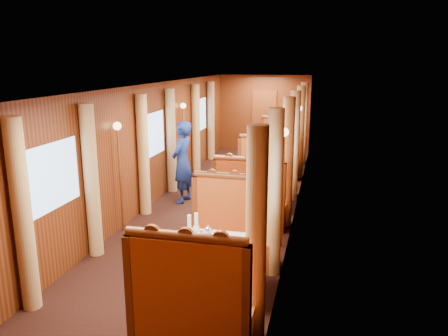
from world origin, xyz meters
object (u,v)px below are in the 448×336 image
(banquette_mid_aft, at_px, (265,176))
(banquette_near_fwd, at_px, (192,308))
(banquette_mid_fwd, at_px, (250,204))
(fruit_plate, at_px, (239,246))
(teapot_right, at_px, (213,240))
(table_near, at_px, (216,269))
(teapot_left, at_px, (199,239))
(banquette_near_aft, at_px, (233,235))
(rose_vase_far, at_px, (279,136))
(tea_tray, at_px, (210,240))
(steward, at_px, (182,162))
(rose_vase_mid, at_px, (258,164))
(banquette_far_aft, at_px, (281,147))
(table_mid, at_px, (258,191))
(passenger, at_px, (264,165))
(banquette_far_fwd, at_px, (273,162))
(table_far, at_px, (278,156))
(teapot_back, at_px, (208,234))

(banquette_mid_aft, bearing_deg, banquette_near_fwd, -90.00)
(banquette_near_fwd, bearing_deg, banquette_mid_fwd, 90.00)
(fruit_plate, bearing_deg, teapot_right, -177.80)
(table_near, height_order, teapot_left, teapot_left)
(banquette_mid_aft, distance_m, fruit_plate, 4.64)
(banquette_near_aft, relative_size, rose_vase_far, 3.72)
(table_near, relative_size, tea_tray, 3.09)
(teapot_right, distance_m, fruit_plate, 0.33)
(banquette_near_aft, height_order, banquette_mid_fwd, same)
(teapot_right, distance_m, steward, 4.04)
(teapot_left, xyz_separation_m, rose_vase_mid, (0.16, 3.62, 0.12))
(banquette_mid_fwd, xyz_separation_m, banquette_far_aft, (0.00, 5.53, 0.00))
(fruit_plate, xyz_separation_m, rose_vase_mid, (-0.35, 3.62, 0.16))
(teapot_right, bearing_deg, banquette_far_aft, 100.15)
(banquette_near_fwd, height_order, fruit_plate, banquette_near_fwd)
(banquette_near_aft, bearing_deg, banquette_near_fwd, -90.00)
(table_mid, height_order, fruit_plate, fruit_plate)
(banquette_near_aft, distance_m, passenger, 3.28)
(table_near, bearing_deg, banquette_near_fwd, -90.00)
(banquette_far_aft, distance_m, rose_vase_mid, 4.53)
(steward, bearing_deg, rose_vase_far, 160.15)
(table_near, height_order, banquette_near_fwd, banquette_near_fwd)
(banquette_far_fwd, distance_m, rose_vase_mid, 2.52)
(rose_vase_far, xyz_separation_m, passenger, (-0.02, -2.69, -0.19))
(table_near, xyz_separation_m, rose_vase_far, (0.02, 6.97, 0.55))
(teapot_left, bearing_deg, tea_tray, 52.33)
(rose_vase_far, bearing_deg, table_far, 116.83)
(banquette_near_fwd, relative_size, banquette_near_aft, 1.00)
(banquette_near_aft, xyz_separation_m, teapot_back, (-0.10, -0.98, 0.39))
(banquette_far_fwd, xyz_separation_m, passenger, (-0.00, -1.71, 0.32))
(table_mid, relative_size, banquette_far_fwd, 0.78)
(banquette_mid_fwd, bearing_deg, table_near, -90.00)
(banquette_mid_aft, height_order, fruit_plate, banquette_mid_aft)
(table_far, bearing_deg, banquette_mid_aft, -90.00)
(banquette_mid_aft, relative_size, rose_vase_mid, 3.72)
(banquette_mid_aft, bearing_deg, table_near, -90.00)
(table_near, distance_m, rose_vase_far, 6.99)
(tea_tray, distance_m, rose_vase_mid, 3.53)
(banquette_near_aft, xyz_separation_m, table_far, (0.00, 5.99, -0.05))
(table_mid, relative_size, table_far, 1.00)
(banquette_mid_fwd, height_order, passenger, banquette_mid_fwd)
(banquette_near_fwd, height_order, teapot_back, banquette_near_fwd)
(banquette_mid_fwd, height_order, fruit_plate, banquette_mid_fwd)
(banquette_far_fwd, relative_size, rose_vase_mid, 3.72)
(table_far, bearing_deg, banquette_far_fwd, -90.00)
(banquette_near_aft, distance_m, steward, 3.07)
(banquette_near_aft, distance_m, table_far, 5.99)
(banquette_mid_fwd, xyz_separation_m, tea_tray, (-0.07, -2.50, 0.33))
(banquette_far_fwd, relative_size, tea_tray, 3.94)
(banquette_near_aft, xyz_separation_m, banquette_mid_fwd, (0.00, 1.47, 0.00))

